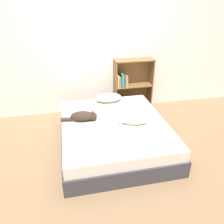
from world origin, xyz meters
The scene contains 7 objects.
ground_plane centered at (0.00, 0.00, 0.00)m, with size 8.00×8.00×0.00m, color #846647.
wall_back centered at (0.00, 1.33, 1.25)m, with size 8.00×0.06×2.50m.
bed centered at (0.00, 0.00, 0.20)m, with size 1.59×1.83×0.41m.
pillow centered at (0.07, 0.75, 0.48)m, with size 0.47×0.28×0.14m.
cat_light centered at (0.25, -0.11, 0.48)m, with size 0.59×0.29×0.15m.
cat_dark centered at (-0.44, 0.14, 0.49)m, with size 0.54×0.22×0.16m.
bookshelf centered at (0.61, 1.19, 0.53)m, with size 0.76×0.26×1.03m.
Camera 1 is at (-0.62, -2.77, 2.08)m, focal length 35.00 mm.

